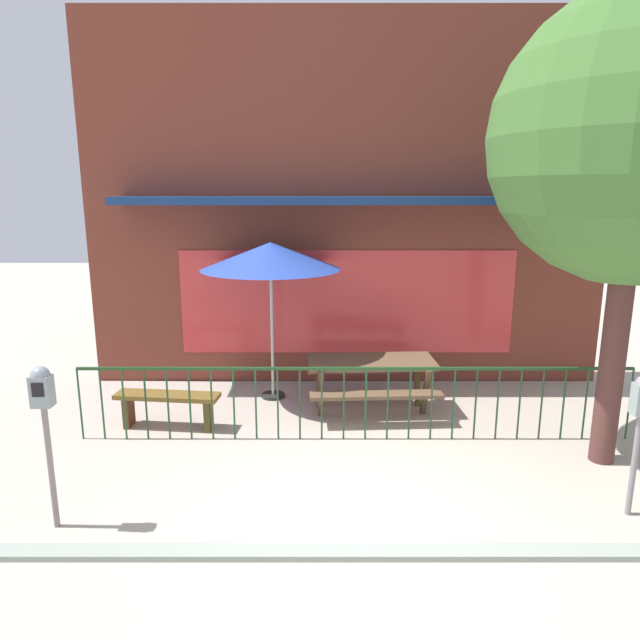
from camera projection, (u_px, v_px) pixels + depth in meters
name	position (u px, v px, depth m)	size (l,w,h in m)	color
ground	(365.00, 517.00, 5.58)	(40.00, 40.00, 0.00)	#B1A797
pub_storefront	(347.00, 206.00, 9.16)	(8.35, 1.26, 5.81)	#4A151A
patio_fence_front	(354.00, 390.00, 7.19)	(7.04, 0.04, 0.97)	#1D441E
picnic_table_left	(371.00, 370.00, 8.15)	(1.87, 1.45, 0.79)	brown
patio_umbrella	(270.00, 257.00, 8.33)	(2.07, 2.07, 2.40)	#232823
patio_bench	(167.00, 403.00, 7.62)	(1.43, 0.47, 0.48)	brown
parking_meter_far	(43.00, 405.00, 5.15)	(0.18, 0.17, 1.60)	slate
street_tree	(639.00, 139.00, 5.94)	(3.12, 3.12, 5.24)	#522E29
curb_edge	(370.00, 555.00, 5.00)	(11.69, 0.20, 0.11)	gray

